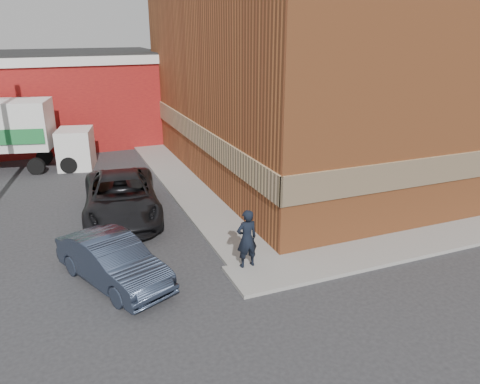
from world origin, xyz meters
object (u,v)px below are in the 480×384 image
object	(u,v)px
brick_building	(325,76)
sedan	(113,261)
box_truck	(8,131)
warehouse	(27,99)
man	(247,239)
suv_a	(121,197)

from	to	relation	value
brick_building	sedan	world-z (taller)	brick_building
box_truck	brick_building	bearing A→B (deg)	-4.92
brick_building	warehouse	xyz separation A→B (m)	(-14.50, 11.00, -1.87)
brick_building	man	bearing A→B (deg)	-131.78
brick_building	suv_a	bearing A→B (deg)	-162.39
brick_building	man	world-z (taller)	brick_building
man	sedan	bearing A→B (deg)	-14.51
suv_a	box_truck	distance (m)	9.60
warehouse	sedan	bearing A→B (deg)	-83.15
box_truck	warehouse	bearing A→B (deg)	94.74
brick_building	box_truck	distance (m)	16.38
man	suv_a	bearing A→B (deg)	-66.84
warehouse	sedan	world-z (taller)	warehouse
man	sedan	distance (m)	3.98
warehouse	box_truck	distance (m)	6.12
warehouse	sedan	size ratio (longest dim) A/B	3.86
man	sedan	size ratio (longest dim) A/B	0.44
warehouse	man	bearing A→B (deg)	-72.89
box_truck	sedan	bearing A→B (deg)	-63.49
sedan	suv_a	world-z (taller)	suv_a
warehouse	suv_a	distance (m)	15.05
sedan	box_truck	xyz separation A→B (m)	(-3.22, 13.49, 1.38)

